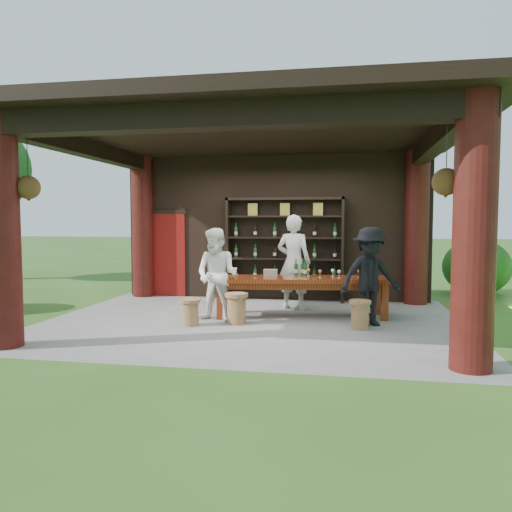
% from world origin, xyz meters
% --- Properties ---
extents(ground, '(90.00, 90.00, 0.00)m').
position_xyz_m(ground, '(0.00, 0.00, 0.00)').
color(ground, '#2D5119').
rests_on(ground, ground).
extents(pavilion, '(7.50, 6.00, 3.60)m').
position_xyz_m(pavilion, '(-0.01, 0.43, 2.13)').
color(pavilion, slate).
rests_on(pavilion, ground).
extents(wine_shelf, '(2.64, 0.40, 2.33)m').
position_xyz_m(wine_shelf, '(0.28, 2.45, 1.17)').
color(wine_shelf, black).
rests_on(wine_shelf, ground).
extents(tasting_table, '(3.31, 1.27, 0.75)m').
position_xyz_m(tasting_table, '(0.83, 0.60, 0.63)').
color(tasting_table, '#62250E').
rests_on(tasting_table, ground).
extents(stool_near_left, '(0.41, 0.41, 0.54)m').
position_xyz_m(stool_near_left, '(-0.23, -0.25, 0.29)').
color(stool_near_left, brown).
rests_on(stool_near_left, ground).
extents(stool_near_right, '(0.37, 0.37, 0.48)m').
position_xyz_m(stool_near_right, '(1.89, -0.30, 0.26)').
color(stool_near_right, brown).
rests_on(stool_near_right, ground).
extents(stool_far_left, '(0.35, 0.35, 0.46)m').
position_xyz_m(stool_far_left, '(-0.98, -0.53, 0.24)').
color(stool_far_left, brown).
rests_on(stool_far_left, ground).
extents(host, '(0.80, 0.62, 1.93)m').
position_xyz_m(host, '(0.60, 1.37, 0.97)').
color(host, silver).
rests_on(host, ground).
extents(guest_woman, '(0.94, 0.80, 1.67)m').
position_xyz_m(guest_woman, '(-0.62, -0.07, 0.84)').
color(guest_woman, white).
rests_on(guest_woman, ground).
extents(guest_man, '(1.26, 1.02, 1.70)m').
position_xyz_m(guest_man, '(2.06, 0.00, 0.85)').
color(guest_man, black).
rests_on(guest_man, ground).
extents(table_bottles, '(0.26, 0.20, 0.31)m').
position_xyz_m(table_bottles, '(0.80, 0.91, 0.90)').
color(table_bottles, '#194C1E').
rests_on(table_bottles, tasting_table).
extents(table_glasses, '(1.01, 0.30, 0.15)m').
position_xyz_m(table_glasses, '(1.45, 0.72, 0.82)').
color(table_glasses, silver).
rests_on(table_glasses, tasting_table).
extents(napkin_basket, '(0.28, 0.21, 0.14)m').
position_xyz_m(napkin_basket, '(0.25, 0.54, 0.82)').
color(napkin_basket, '#BF6672').
rests_on(napkin_basket, tasting_table).
extents(shrubs, '(13.47, 8.56, 1.36)m').
position_xyz_m(shrubs, '(1.83, 0.30, 0.56)').
color(shrubs, '#194C14').
rests_on(shrubs, ground).
extents(trees, '(21.34, 9.76, 4.80)m').
position_xyz_m(trees, '(3.03, 1.88, 3.37)').
color(trees, '#3F2819').
rests_on(trees, ground).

